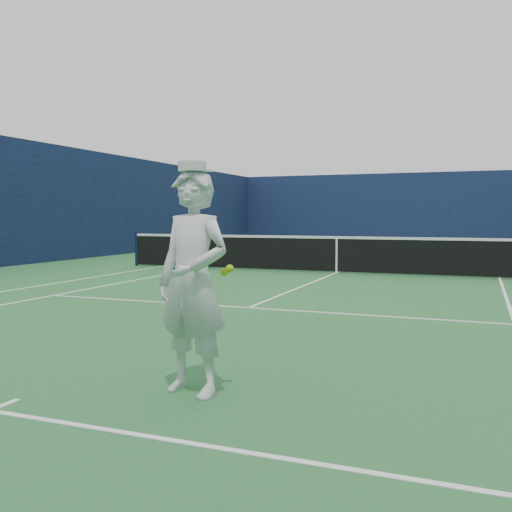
# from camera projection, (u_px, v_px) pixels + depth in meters

# --- Properties ---
(ground) EXTENTS (80.00, 80.00, 0.00)m
(ground) POSITION_uv_depth(u_px,v_px,m) (336.00, 273.00, 15.57)
(ground) COLOR #266630
(ground) RESTS_ON ground
(court_markings) EXTENTS (11.03, 23.83, 0.01)m
(court_markings) POSITION_uv_depth(u_px,v_px,m) (336.00, 273.00, 15.57)
(court_markings) COLOR white
(court_markings) RESTS_ON ground
(windscreen_fence) EXTENTS (20.12, 36.12, 4.00)m
(windscreen_fence) POSITION_uv_depth(u_px,v_px,m) (337.00, 200.00, 15.43)
(windscreen_fence) COLOR #101A3D
(windscreen_fence) RESTS_ON ground
(tennis_net) EXTENTS (12.88, 0.09, 1.07)m
(tennis_net) POSITION_uv_depth(u_px,v_px,m) (337.00, 253.00, 15.54)
(tennis_net) COLOR #141E4C
(tennis_net) RESTS_ON ground
(tennis_player) EXTENTS (0.79, 0.63, 2.01)m
(tennis_player) POSITION_uv_depth(u_px,v_px,m) (193.00, 282.00, 4.93)
(tennis_player) COLOR white
(tennis_player) RESTS_ON ground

